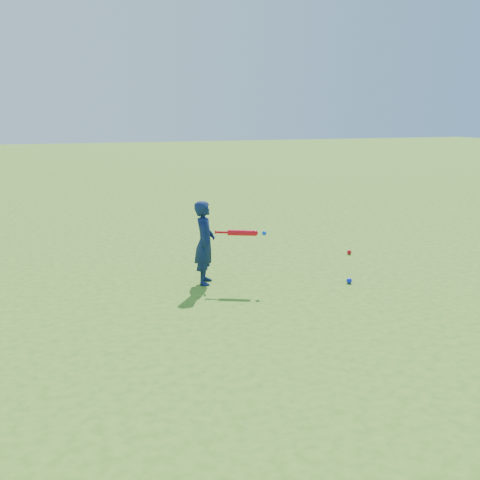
# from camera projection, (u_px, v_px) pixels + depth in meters

# --- Properties ---
(ground) EXTENTS (80.00, 80.00, 0.00)m
(ground) POSITION_uv_depth(u_px,v_px,m) (186.00, 286.00, 7.53)
(ground) COLOR #40731B
(ground) RESTS_ON ground
(child) EXTENTS (0.43, 0.51, 1.19)m
(child) POSITION_uv_depth(u_px,v_px,m) (205.00, 243.00, 7.53)
(child) COLOR #0F1C49
(child) RESTS_ON ground
(ground_ball_red) EXTENTS (0.08, 0.08, 0.08)m
(ground_ball_red) POSITION_uv_depth(u_px,v_px,m) (349.00, 252.00, 9.23)
(ground_ball_red) COLOR red
(ground_ball_red) RESTS_ON ground
(ground_ball_blue) EXTENTS (0.08, 0.08, 0.08)m
(ground_ball_blue) POSITION_uv_depth(u_px,v_px,m) (349.00, 281.00, 7.64)
(ground_ball_blue) COLOR #0D1DED
(ground_ball_blue) RESTS_ON ground
(bat_swing) EXTENTS (0.66, 0.35, 0.08)m
(bat_swing) POSITION_uv_depth(u_px,v_px,m) (244.00, 233.00, 7.39)
(bat_swing) COLOR red
(bat_swing) RESTS_ON ground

